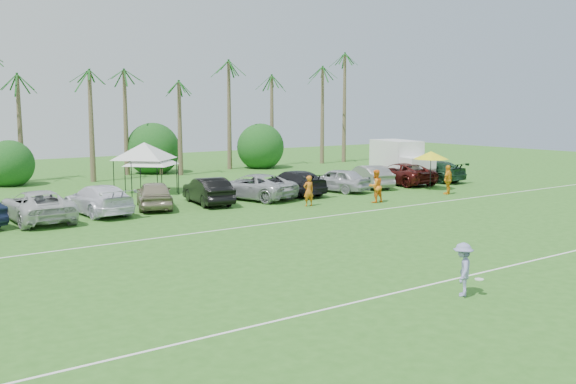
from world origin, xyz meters
TOP-DOWN VIEW (x-y plane):
  - ground at (0.00, 0.00)m, footprint 120.00×120.00m
  - field_lines at (0.00, 8.00)m, footprint 80.00×12.10m
  - palm_tree_4 at (-4.00, 38.00)m, footprint 2.40×2.40m
  - palm_tree_5 at (0.00, 38.00)m, footprint 2.40×2.40m
  - palm_tree_6 at (4.00, 38.00)m, footprint 2.40×2.40m
  - palm_tree_7 at (8.00, 38.00)m, footprint 2.40×2.40m
  - palm_tree_8 at (13.00, 38.00)m, footprint 2.40×2.40m
  - palm_tree_9 at (18.00, 38.00)m, footprint 2.40×2.40m
  - palm_tree_10 at (23.00, 38.00)m, footprint 2.40×2.40m
  - palm_tree_11 at (27.00, 38.00)m, footprint 2.40×2.40m
  - bush_tree_1 at (-6.00, 39.00)m, footprint 4.00×4.00m
  - bush_tree_2 at (6.00, 39.00)m, footprint 4.00×4.00m
  - bush_tree_3 at (16.00, 39.00)m, footprint 4.00×4.00m
  - sideline_player_a at (5.79, 17.33)m, footprint 0.70×0.50m
  - sideline_player_b at (9.88, 16.11)m, footprint 1.00×0.80m
  - sideline_player_c at (16.22, 16.01)m, footprint 1.22×0.80m
  - box_truck at (19.41, 23.39)m, footprint 3.49×6.30m
  - canopy_tent_left at (0.67, 27.69)m, footprint 4.06×4.06m
  - canopy_tent_right at (0.53, 28.44)m, footprint 4.81×4.81m
  - market_umbrella at (16.98, 18.22)m, footprint 2.39×2.39m
  - frisbee_player at (-1.04, 0.64)m, footprint 1.21×1.13m
  - parked_car_2 at (-8.24, 21.26)m, footprint 2.62×5.69m
  - parked_car_3 at (-5.00, 21.65)m, footprint 2.59×5.59m
  - parked_car_4 at (-1.77, 21.71)m, footprint 3.35×5.00m
  - parked_car_5 at (1.46, 21.40)m, footprint 2.38×4.99m
  - parked_car_6 at (4.69, 21.56)m, footprint 4.20×6.21m
  - parked_car_7 at (7.93, 21.78)m, footprint 2.31×5.48m
  - parked_car_8 at (11.16, 21.22)m, footprint 3.08×4.97m
  - parked_car_9 at (14.39, 21.66)m, footprint 2.78×5.06m
  - parked_car_10 at (17.63, 21.67)m, footprint 3.03×5.86m
  - parked_car_11 at (20.86, 21.59)m, footprint 2.68×5.62m

SIDE VIEW (x-z plane):
  - ground at x=0.00m, z-range 0.00..0.00m
  - field_lines at x=0.00m, z-range 0.00..0.01m
  - parked_car_2 at x=-8.24m, z-range 0.00..1.58m
  - parked_car_3 at x=-5.00m, z-range 0.00..1.58m
  - parked_car_4 at x=-1.77m, z-range 0.00..1.58m
  - parked_car_5 at x=1.46m, z-range 0.00..1.58m
  - parked_car_6 at x=4.69m, z-range 0.00..1.58m
  - parked_car_7 at x=7.93m, z-range 0.00..1.58m
  - parked_car_8 at x=11.16m, z-range 0.00..1.58m
  - parked_car_9 at x=14.39m, z-range 0.00..1.58m
  - parked_car_10 at x=17.63m, z-range 0.00..1.58m
  - parked_car_11 at x=20.86m, z-range 0.00..1.58m
  - frisbee_player at x=-1.04m, z-range 0.00..1.64m
  - sideline_player_a at x=5.79m, z-range 0.00..1.77m
  - sideline_player_c at x=16.22m, z-range 0.00..1.92m
  - sideline_player_b at x=9.88m, z-range 0.00..1.97m
  - box_truck at x=19.41m, z-range 0.11..3.18m
  - bush_tree_1 at x=-6.00m, z-range -0.20..3.80m
  - bush_tree_2 at x=6.00m, z-range -0.20..3.80m
  - bush_tree_3 at x=16.00m, z-range -0.20..3.80m
  - market_umbrella at x=16.98m, z-range 1.06..3.71m
  - canopy_tent_left at x=0.67m, z-range 1.17..4.46m
  - canopy_tent_right at x=0.53m, z-range 1.39..5.29m
  - palm_tree_4 at x=-4.00m, z-range 3.03..11.93m
  - palm_tree_8 at x=13.00m, z-range 3.03..11.93m
  - palm_tree_5 at x=0.00m, z-range 3.40..13.30m
  - palm_tree_9 at x=18.00m, z-range 3.40..13.30m
  - palm_tree_6 at x=4.00m, z-range 3.76..14.66m
  - palm_tree_10 at x=23.00m, z-range 3.76..14.66m
  - palm_tree_7 at x=8.00m, z-range 4.11..16.01m
  - palm_tree_11 at x=27.00m, z-range 4.11..16.01m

